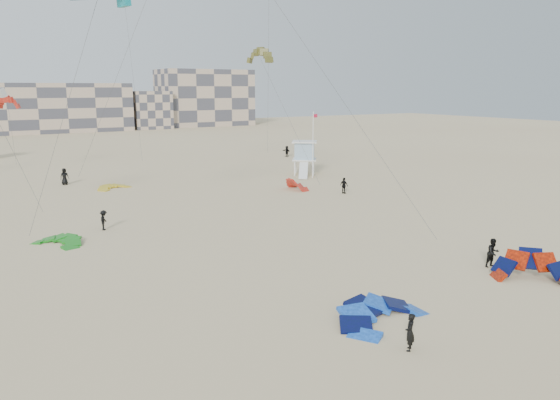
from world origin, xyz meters
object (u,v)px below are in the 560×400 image
kite_ground_blue (382,320)px  kite_ground_orange (530,280)px  kitesurfer_main (410,332)px  lifeguard_tower_near (305,158)px

kite_ground_blue → kite_ground_orange: (11.06, -0.21, 0.00)m
kite_ground_blue → kitesurfer_main: (-1.07, -2.94, 0.81)m
kite_ground_orange → lifeguard_tower_near: bearing=122.6°
kite_ground_blue → lifeguard_tower_near: 44.47m
kite_ground_blue → lifeguard_tower_near: (21.37, 38.94, 2.12)m
kite_ground_blue → kite_ground_orange: size_ratio=1.19×
kite_ground_orange → lifeguard_tower_near: 40.53m
lifeguard_tower_near → kite_ground_orange: bearing=-69.0°
kite_ground_blue → kite_ground_orange: bearing=-15.7°
kitesurfer_main → lifeguard_tower_near: bearing=-161.5°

